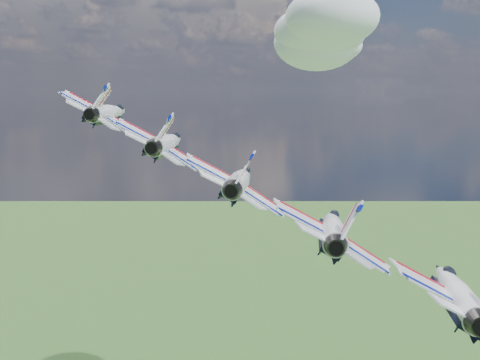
# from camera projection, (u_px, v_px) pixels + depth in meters

# --- Properties ---
(cloud_far) EXTENTS (56.87, 44.68, 22.34)m
(cloud_far) POSITION_uv_depth(u_px,v_px,m) (293.00, 32.00, 266.17)
(cloud_far) COLOR white
(jet_0) EXTENTS (13.87, 18.19, 10.39)m
(jet_0) POSITION_uv_depth(u_px,v_px,m) (109.00, 112.00, 90.51)
(jet_0) COLOR white
(jet_1) EXTENTS (13.87, 18.19, 10.39)m
(jet_1) POSITION_uv_depth(u_px,v_px,m) (168.00, 143.00, 81.60)
(jet_1) COLOR white
(jet_2) EXTENTS (13.87, 18.19, 10.39)m
(jet_2) POSITION_uv_depth(u_px,v_px,m) (240.00, 180.00, 72.70)
(jet_2) COLOR white
(jet_3) EXTENTS (13.87, 18.19, 10.39)m
(jet_3) POSITION_uv_depth(u_px,v_px,m) (333.00, 228.00, 63.79)
(jet_3) COLOR silver
(jet_4) EXTENTS (13.87, 18.19, 10.39)m
(jet_4) POSITION_uv_depth(u_px,v_px,m) (455.00, 291.00, 54.89)
(jet_4) COLOR white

